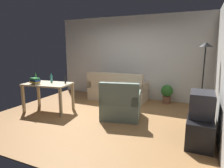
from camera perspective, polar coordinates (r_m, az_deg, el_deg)
ground_plane at (r=4.90m, az=-3.53°, el=-9.68°), size 5.20×4.40×0.02m
wall_rear at (r=6.62m, az=5.33°, el=7.73°), size 5.20×0.10×2.70m
couch at (r=6.27m, az=1.53°, el=-2.04°), size 1.82×0.84×0.92m
tv_stand at (r=4.02m, az=24.36°, el=-11.63°), size 0.44×1.10×0.48m
tv at (r=3.87m, az=24.95°, el=-5.31°), size 0.41×0.60×0.44m
torchiere_lamp at (r=4.72m, az=25.56°, el=6.21°), size 0.32×0.32×1.81m
desk at (r=5.43m, az=-18.31°, el=-0.93°), size 1.28×0.84×0.76m
potted_plant at (r=6.17m, az=15.83°, el=-2.46°), size 0.36×0.36×0.57m
armchair at (r=4.73m, az=2.60°, el=-6.21°), size 1.06×1.02×0.92m
bottle_green at (r=5.76m, az=-21.49°, el=1.70°), size 0.05×0.05×0.24m
bottle_tall at (r=5.51m, az=-17.41°, el=1.58°), size 0.06×0.06×0.24m
bottle_dark at (r=5.26m, az=-13.58°, el=1.37°), size 0.05×0.05×0.25m
book_stack at (r=5.40m, az=-21.67°, el=0.88°), size 0.29×0.21×0.16m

